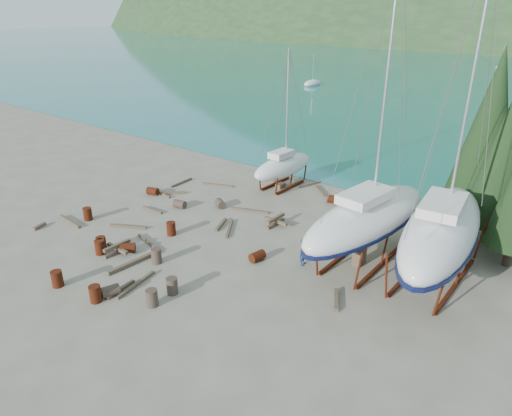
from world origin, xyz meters
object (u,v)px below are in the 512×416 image
Objects in this scene: small_sailboat_shore at (283,166)px; worker at (303,252)px; large_sailboat_near at (367,217)px; large_sailboat_far at (442,230)px.

worker is at bearing -46.56° from small_sailboat_shore.
large_sailboat_near is 0.94× the size of large_sailboat_far.
large_sailboat_near is at bearing -55.71° from worker.
small_sailboat_shore is at bearing 29.10° from worker.
small_sailboat_shore reaches higher than worker.
large_sailboat_near is at bearing -179.26° from large_sailboat_far.
large_sailboat_far is (3.84, 0.52, 0.22)m from large_sailboat_near.
small_sailboat_shore is at bearing 149.23° from large_sailboat_far.
large_sailboat_far reaches higher than large_sailboat_near.
worker is at bearing -161.10° from large_sailboat_far.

